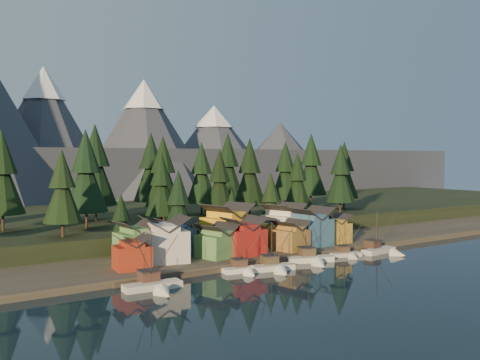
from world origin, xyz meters
TOP-DOWN VIEW (x-y plane):
  - ground at (0.00, 0.00)m, footprint 500.00×500.00m
  - shore_strip at (0.00, 40.00)m, footprint 400.00×50.00m
  - hillside at (0.00, 90.00)m, footprint 420.00×100.00m
  - dock at (0.00, 16.50)m, footprint 80.00×4.00m
  - mountain_ridge at (-4.20, 213.59)m, footprint 560.00×190.00m
  - boat_0 at (-34.06, 8.39)m, footprint 12.03×12.97m
  - boat_2 at (-10.94, 11.31)m, footprint 9.45×10.01m
  - boat_3 at (-4.02, 8.97)m, footprint 10.67×11.21m
  - boat_4 at (9.22, 11.08)m, footprint 12.33×12.78m
  - boat_5 at (21.87, 11.49)m, footprint 8.94×9.36m
  - boat_6 at (33.18, 9.61)m, footprint 11.82×12.65m
  - house_front_0 at (-32.53, 22.95)m, footprint 8.38×8.04m
  - house_front_1 at (-23.18, 26.35)m, footprint 12.14×11.83m
  - house_front_2 at (-9.98, 24.03)m, footprint 9.94×9.99m
  - house_front_3 at (-2.74, 23.26)m, footprint 9.49×9.07m
  - house_front_4 at (11.07, 21.50)m, footprint 8.71×9.22m
  - house_front_5 at (19.77, 23.41)m, footprint 10.50×9.65m
  - house_front_6 at (29.10, 24.07)m, footprint 8.89×8.50m
  - house_back_0 at (-27.82, 31.70)m, footprint 8.96×8.64m
  - house_back_1 at (-17.24, 31.83)m, footprint 8.37×8.47m
  - house_back_2 at (-1.59, 32.35)m, footprint 13.20×12.50m
  - house_back_3 at (7.63, 30.93)m, footprint 8.23×7.48m
  - house_back_4 at (17.92, 32.70)m, footprint 12.10×11.80m
  - house_back_5 at (29.61, 32.89)m, footprint 7.98×8.06m
  - tree_hill_1 at (-50.00, 68.00)m, footprint 11.72×11.72m
  - tree_hill_2 at (-40.00, 48.00)m, footprint 9.41×9.41m
  - tree_hill_3 at (-30.00, 60.00)m, footprint 11.86×11.86m
  - tree_hill_4 at (-22.00, 75.00)m, footprint 12.91×12.91m
  - tree_hill_5 at (-12.00, 50.00)m, footprint 9.14×9.14m
  - tree_hill_6 at (-4.00, 65.00)m, footprint 11.36×11.36m
  - tree_hill_7 at (6.00, 48.00)m, footprint 9.55×9.55m
  - tree_hill_8 at (14.00, 72.00)m, footprint 10.74×10.74m
  - tree_hill_9 at (22.00, 55.00)m, footprint 11.18×11.18m
  - tree_hill_10 at (30.00, 80.00)m, footprint 12.37×12.37m
  - tree_hill_11 at (38.00, 50.00)m, footprint 9.19×9.19m
  - tree_hill_12 at (46.00, 66.00)m, footprint 11.05×11.05m
  - tree_hill_13 at (56.00, 48.00)m, footprint 10.48×10.48m
  - tree_hill_14 at (64.00, 72.00)m, footprint 12.53×12.53m
  - tree_hill_15 at (0.00, 82.00)m, footprint 12.12×12.12m
  - tree_hill_17 at (68.00, 58.00)m, footprint 11.03×11.03m
  - tree_shore_0 at (-28.00, 40.00)m, footprint 6.60×6.60m
  - tree_shore_1 at (-12.00, 40.00)m, footprint 9.03×9.03m
  - tree_shore_2 at (5.00, 40.00)m, footprint 6.58×6.58m
  - tree_shore_3 at (19.00, 40.00)m, footprint 8.47×8.47m
  - tree_shore_4 at (31.00, 40.00)m, footprint 6.23×6.23m

SIDE VIEW (x-z plane):
  - ground at x=0.00m, z-range 0.00..0.00m
  - dock at x=0.00m, z-range 0.00..1.00m
  - shore_strip at x=0.00m, z-range 0.00..1.50m
  - boat_5 at x=21.87m, z-range -3.08..6.84m
  - boat_2 at x=-10.94m, z-range -3.30..7.36m
  - boat_6 at x=33.18m, z-range -3.98..8.60m
  - boat_4 at x=9.22m, z-range -4.06..8.72m
  - boat_3 at x=-4.02m, z-range -3.74..8.42m
  - boat_0 at x=-34.06m, z-range -4.08..8.82m
  - hillside at x=0.00m, z-range 0.00..6.00m
  - house_front_0 at x=-32.53m, z-range 1.69..9.13m
  - house_back_3 at x=7.63m, z-range 1.70..9.43m
  - house_front_4 at x=11.07m, z-range 1.70..9.45m
  - house_front_6 at x=29.10m, z-range 1.71..9.79m
  - house_front_2 at x=-9.98m, z-range 1.71..9.84m
  - house_back_5 at x=29.61m, z-range 1.71..10.09m
  - house_back_1 at x=-17.24m, z-range 1.73..10.80m
  - house_back_0 at x=-27.82m, z-range 1.73..10.98m
  - house_front_3 at x=-2.74m, z-range 1.74..11.06m
  - house_front_5 at x=19.77m, z-range 1.77..12.30m
  - house_front_1 at x=-23.18m, z-range 1.77..12.34m
  - house_back_4 at x=17.92m, z-range 1.77..12.73m
  - house_back_2 at x=-1.59m, z-range 1.80..13.75m
  - tree_shore_4 at x=31.00m, z-range 2.17..16.68m
  - tree_shore_2 at x=5.00m, z-range 2.20..17.53m
  - tree_shore_0 at x=-28.00m, z-range 2.21..17.58m
  - tree_shore_3 at x=19.00m, z-range 2.42..22.15m
  - tree_shore_1 at x=-12.00m, z-range 2.48..23.51m
  - tree_hill_5 at x=-12.00m, z-range 6.99..28.27m
  - tree_hill_11 at x=38.00m, z-range 7.00..28.41m
  - tree_hill_2 at x=-40.00m, z-range 7.02..28.93m
  - tree_hill_7 at x=6.00m, z-range 7.03..29.27m
  - tree_hill_13 at x=56.00m, z-range 7.14..31.55m
  - tree_hill_8 at x=14.00m, z-range 7.17..32.20m
  - tree_hill_17 at x=68.00m, z-range 7.20..32.90m
  - tree_hill_12 at x=46.00m, z-range 7.20..32.93m
  - tree_hill_9 at x=22.00m, z-range 7.22..33.27m
  - tree_hill_6 at x=-4.00m, z-range 7.24..33.70m
  - tree_hill_1 at x=-50.00m, z-range 7.28..34.58m
  - tree_hill_3 at x=-30.00m, z-range 7.29..34.93m
  - tree_hill_15 at x=0.00m, z-range 7.32..35.57m
  - tree_hill_10 at x=30.00m, z-range 7.35..36.16m
  - tree_hill_14 at x=64.00m, z-range 7.36..36.56m
  - tree_hill_4 at x=-22.00m, z-range 7.41..37.48m
  - mountain_ridge at x=-4.20m, z-range -18.94..71.06m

